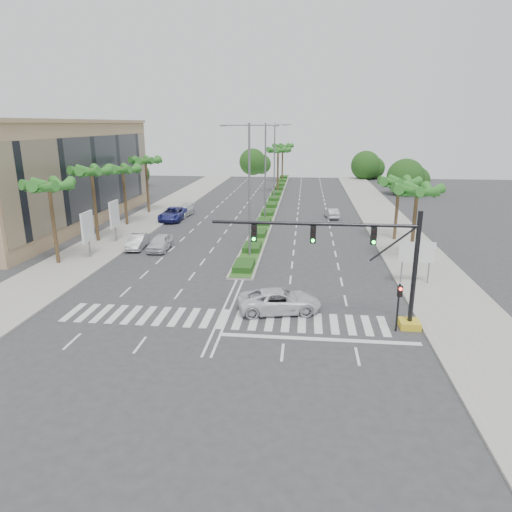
{
  "coord_description": "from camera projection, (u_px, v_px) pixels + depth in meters",
  "views": [
    {
      "loc": [
        4.98,
        -26.29,
        11.95
      ],
      "look_at": [
        1.66,
        4.23,
        3.0
      ],
      "focal_mm": 32.0,
      "sensor_mm": 36.0,
      "label": 1
    }
  ],
  "objects": [
    {
      "name": "ground",
      "position": [
        223.0,
        319.0,
        28.95
      ],
      "size": [
        160.0,
        160.0,
        0.0
      ],
      "primitive_type": "plane",
      "color": "#333335",
      "rests_on": "ground"
    },
    {
      "name": "footpath_right",
      "position": [
        405.0,
        245.0,
        46.44
      ],
      "size": [
        6.0,
        120.0,
        0.15
      ],
      "primitive_type": "cube",
      "color": "gray",
      "rests_on": "ground"
    },
    {
      "name": "footpath_left",
      "position": [
        118.0,
        237.0,
        49.6
      ],
      "size": [
        6.0,
        120.0,
        0.15
      ],
      "primitive_type": "cube",
      "color": "gray",
      "rests_on": "ground"
    },
    {
      "name": "median",
      "position": [
        274.0,
        201.0,
        71.87
      ],
      "size": [
        2.2,
        75.0,
        0.2
      ],
      "primitive_type": "cube",
      "color": "gray",
      "rests_on": "ground"
    },
    {
      "name": "median_grass",
      "position": [
        274.0,
        201.0,
        71.84
      ],
      "size": [
        1.8,
        75.0,
        0.04
      ],
      "primitive_type": "cube",
      "color": "#2C571D",
      "rests_on": "median"
    },
    {
      "name": "building",
      "position": [
        47.0,
        175.0,
        54.79
      ],
      "size": [
        12.0,
        36.0,
        12.0
      ],
      "primitive_type": "cube",
      "color": "tan",
      "rests_on": "ground"
    },
    {
      "name": "signal_gantry",
      "position": [
        376.0,
        272.0,
        27.02
      ],
      "size": [
        12.6,
        1.2,
        7.2
      ],
      "color": "gold",
      "rests_on": "ground"
    },
    {
      "name": "pedestrian_signal",
      "position": [
        399.0,
        300.0,
        26.63
      ],
      "size": [
        0.28,
        0.36,
        3.0
      ],
      "color": "black",
      "rests_on": "ground"
    },
    {
      "name": "direction_sign",
      "position": [
        417.0,
        254.0,
        34.49
      ],
      "size": [
        2.7,
        0.11,
        3.4
      ],
      "color": "slate",
      "rests_on": "ground"
    },
    {
      "name": "billboard_near",
      "position": [
        87.0,
        227.0,
        41.08
      ],
      "size": [
        0.18,
        2.1,
        4.35
      ],
      "color": "slate",
      "rests_on": "ground"
    },
    {
      "name": "billboard_far",
      "position": [
        114.0,
        214.0,
        46.81
      ],
      "size": [
        0.18,
        2.1,
        4.35
      ],
      "color": "slate",
      "rests_on": "ground"
    },
    {
      "name": "palm_left_near",
      "position": [
        49.0,
        188.0,
        38.34
      ],
      "size": [
        4.57,
        4.68,
        7.55
      ],
      "color": "brown",
      "rests_on": "ground"
    },
    {
      "name": "palm_left_mid",
      "position": [
        92.0,
        174.0,
        45.87
      ],
      "size": [
        4.57,
        4.68,
        7.95
      ],
      "color": "brown",
      "rests_on": "ground"
    },
    {
      "name": "palm_left_far",
      "position": [
        123.0,
        171.0,
        53.66
      ],
      "size": [
        4.57,
        4.68,
        7.35
      ],
      "color": "brown",
      "rests_on": "ground"
    },
    {
      "name": "palm_left_end",
      "position": [
        146.0,
        163.0,
        61.19
      ],
      "size": [
        4.57,
        4.68,
        7.75
      ],
      "color": "brown",
      "rests_on": "ground"
    },
    {
      "name": "palm_right_near",
      "position": [
        417.0,
        193.0,
        39.07
      ],
      "size": [
        4.57,
        4.68,
        7.05
      ],
      "color": "brown",
      "rests_on": "ground"
    },
    {
      "name": "palm_right_far",
      "position": [
        399.0,
        184.0,
        46.78
      ],
      "size": [
        4.57,
        4.68,
        6.75
      ],
      "color": "brown",
      "rests_on": "ground"
    },
    {
      "name": "palm_median_a",
      "position": [
        278.0,
        152.0,
        79.43
      ],
      "size": [
        4.57,
        4.68,
        8.05
      ],
      "color": "brown",
      "rests_on": "ground"
    },
    {
      "name": "palm_median_b",
      "position": [
        283.0,
        147.0,
        93.75
      ],
      "size": [
        4.57,
        4.68,
        8.05
      ],
      "color": "brown",
      "rests_on": "ground"
    },
    {
      "name": "streetlight_near",
      "position": [
        249.0,
        184.0,
        40.41
      ],
      "size": [
        5.1,
        0.25,
        12.0
      ],
      "color": "slate",
      "rests_on": "ground"
    },
    {
      "name": "streetlight_mid",
      "position": [
        265.0,
        167.0,
        55.68
      ],
      "size": [
        5.1,
        0.25,
        12.0
      ],
      "color": "slate",
      "rests_on": "ground"
    },
    {
      "name": "streetlight_far",
      "position": [
        274.0,
        158.0,
        70.95
      ],
      "size": [
        5.1,
        0.25,
        12.0
      ],
      "color": "slate",
      "rests_on": "ground"
    },
    {
      "name": "car_parked_a",
      "position": [
        160.0,
        243.0,
        44.52
      ],
      "size": [
        1.88,
        4.46,
        1.5
      ],
      "primitive_type": "imported",
      "rotation": [
        0.0,
        0.0,
        0.02
      ],
      "color": "silver",
      "rests_on": "ground"
    },
    {
      "name": "car_parked_b",
      "position": [
        137.0,
        242.0,
        45.12
      ],
      "size": [
        1.86,
        4.32,
        1.38
      ],
      "primitive_type": "imported",
      "rotation": [
        0.0,
        0.0,
        0.1
      ],
      "color": "silver",
      "rests_on": "ground"
    },
    {
      "name": "car_parked_c",
      "position": [
        173.0,
        214.0,
        58.19
      ],
      "size": [
        2.73,
        5.9,
        1.64
      ],
      "primitive_type": "imported",
      "rotation": [
        0.0,
        0.0,
        0.0
      ],
      "color": "navy",
      "rests_on": "ground"
    },
    {
      "name": "car_parked_d",
      "position": [
        183.0,
        211.0,
        60.86
      ],
      "size": [
        2.52,
        5.17,
        1.45
      ],
      "primitive_type": "imported",
      "rotation": [
        0.0,
        0.0,
        -0.1
      ],
      "color": "silver",
      "rests_on": "ground"
    },
    {
      "name": "car_crossing",
      "position": [
        280.0,
        301.0,
        29.89
      ],
      "size": [
        5.86,
        3.57,
        1.52
      ],
      "primitive_type": "imported",
      "rotation": [
        0.0,
        0.0,
        1.78
      ],
      "color": "silver",
      "rests_on": "ground"
    },
    {
      "name": "car_right",
      "position": [
        332.0,
        213.0,
        59.64
      ],
      "size": [
        1.9,
        4.08,
        1.29
      ],
      "primitive_type": "imported",
      "rotation": [
        0.0,
        0.0,
        3.28
      ],
      "color": "silver",
      "rests_on": "ground"
    }
  ]
}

